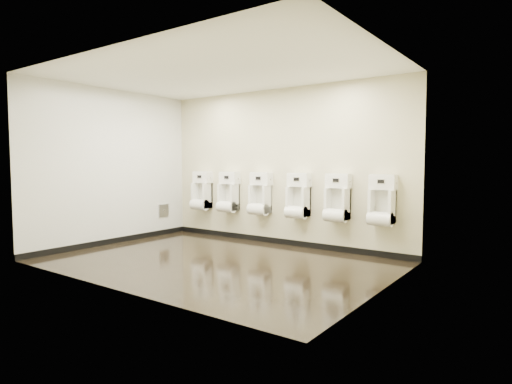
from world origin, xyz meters
TOP-DOWN VIEW (x-y plane):
  - ground at (0.00, 0.00)m, footprint 5.00×3.50m
  - ceiling at (0.00, 0.00)m, footprint 5.00×3.50m
  - back_wall at (0.00, 1.75)m, footprint 5.00×0.02m
  - front_wall at (0.00, -1.75)m, footprint 5.00×0.02m
  - left_wall at (-2.50, 0.00)m, footprint 0.02×3.50m
  - right_wall at (2.50, 0.00)m, footprint 0.02×3.50m
  - tile_overlay_left at (-2.50, 0.00)m, footprint 0.01×3.50m
  - skirting_back at (0.00, 1.74)m, footprint 5.00×0.02m
  - skirting_left at (-2.49, 0.00)m, footprint 0.02×3.50m
  - access_panel at (-2.48, 1.20)m, footprint 0.04×0.25m
  - urinal_0 at (-1.81, 1.61)m, footprint 0.41×0.31m
  - urinal_1 at (-1.10, 1.61)m, footprint 0.41×0.31m
  - urinal_2 at (-0.35, 1.61)m, footprint 0.41×0.31m
  - urinal_3 at (0.46, 1.61)m, footprint 0.41×0.31m
  - urinal_4 at (1.19, 1.61)m, footprint 0.41×0.31m
  - urinal_5 at (1.93, 1.61)m, footprint 0.41×0.31m

SIDE VIEW (x-z plane):
  - ground at x=0.00m, z-range 0.00..0.00m
  - skirting_back at x=0.00m, z-range 0.00..0.10m
  - skirting_left at x=-2.49m, z-range 0.00..0.10m
  - access_panel at x=-2.48m, z-range 0.38..0.62m
  - urinal_0 at x=-1.81m, z-range 0.46..1.23m
  - urinal_1 at x=-1.10m, z-range 0.46..1.23m
  - urinal_2 at x=-0.35m, z-range 0.46..1.23m
  - urinal_3 at x=0.46m, z-range 0.46..1.23m
  - urinal_4 at x=1.19m, z-range 0.46..1.23m
  - urinal_5 at x=1.93m, z-range 0.46..1.23m
  - back_wall at x=0.00m, z-range 0.00..2.80m
  - front_wall at x=0.00m, z-range 0.00..2.80m
  - left_wall at x=-2.50m, z-range 0.00..2.80m
  - right_wall at x=2.50m, z-range 0.00..2.80m
  - tile_overlay_left at x=-2.50m, z-range 0.00..2.80m
  - ceiling at x=0.00m, z-range 2.80..2.80m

